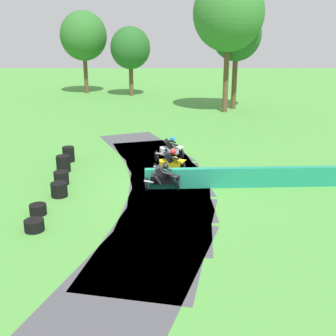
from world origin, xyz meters
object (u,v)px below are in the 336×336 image
(motorcycle_chase_yellow, at_px, (171,162))
(tire_stack_extra_b, at_px, (69,154))
(motorcycle_trailing_white, at_px, (171,149))
(tire_stack_extra_a, at_px, (63,164))
(tire_stack_near, at_px, (34,225))
(tire_stack_far, at_px, (61,178))
(tire_stack_mid_a, at_px, (38,210))
(tire_stack_mid_b, at_px, (59,190))
(motorcycle_lead_black, at_px, (164,177))

(motorcycle_chase_yellow, xyz_separation_m, tire_stack_extra_b, (-5.46, 2.29, -0.25))
(motorcycle_trailing_white, relative_size, tire_stack_extra_a, 2.14)
(tire_stack_near, relative_size, tire_stack_far, 1.03)
(tire_stack_mid_a, relative_size, tire_stack_far, 0.96)
(tire_stack_extra_a, height_order, tire_stack_extra_b, same)
(motorcycle_chase_yellow, height_order, tire_stack_extra_a, motorcycle_chase_yellow)
(tire_stack_far, distance_m, tire_stack_extra_a, 1.87)
(motorcycle_chase_yellow, distance_m, tire_stack_mid_b, 5.51)
(tire_stack_extra_b, bearing_deg, tire_stack_far, -83.18)
(motorcycle_lead_black, relative_size, motorcycle_trailing_white, 0.98)
(motorcycle_chase_yellow, xyz_separation_m, tire_stack_far, (-5.04, -1.22, -0.35))
(motorcycle_chase_yellow, xyz_separation_m, tire_stack_mid_b, (-4.79, -2.71, -0.35))
(motorcycle_lead_black, height_order, tire_stack_extra_a, motorcycle_lead_black)
(tire_stack_near, height_order, tire_stack_extra_a, tire_stack_extra_a)
(motorcycle_lead_black, xyz_separation_m, motorcycle_chase_yellow, (0.34, 2.16, 0.01))
(tire_stack_mid_a, distance_m, tire_stack_mid_b, 1.89)
(motorcycle_lead_black, relative_size, tire_stack_mid_a, 2.61)
(motorcycle_trailing_white, height_order, tire_stack_extra_b, motorcycle_trailing_white)
(motorcycle_trailing_white, relative_size, tire_stack_mid_a, 2.65)
(motorcycle_trailing_white, height_order, tire_stack_mid_a, motorcycle_trailing_white)
(motorcycle_trailing_white, distance_m, tire_stack_near, 9.64)
(tire_stack_mid_b, bearing_deg, tire_stack_near, -92.19)
(motorcycle_lead_black, bearing_deg, tire_stack_extra_a, 150.97)
(motorcycle_chase_yellow, relative_size, tire_stack_extra_b, 2.12)
(motorcycle_chase_yellow, bearing_deg, motorcycle_lead_black, -98.89)
(tire_stack_far, xyz_separation_m, tire_stack_extra_a, (-0.32, 1.84, 0.10))
(tire_stack_near, height_order, tire_stack_far, tire_stack_far)
(motorcycle_lead_black, xyz_separation_m, tire_stack_mid_b, (-4.45, -0.55, -0.34))
(tire_stack_far, relative_size, tire_stack_extra_b, 0.84)
(motorcycle_lead_black, bearing_deg, tire_stack_mid_a, -153.60)
(tire_stack_near, distance_m, tire_stack_far, 4.72)
(tire_stack_near, bearing_deg, motorcycle_trailing_white, 59.29)
(motorcycle_lead_black, xyz_separation_m, motorcycle_trailing_white, (0.34, 4.50, 0.01))
(motorcycle_trailing_white, height_order, tire_stack_near, motorcycle_trailing_white)
(tire_stack_near, height_order, tire_stack_extra_b, tire_stack_extra_b)
(motorcycle_chase_yellow, distance_m, tire_stack_extra_b, 5.92)
(tire_stack_mid_a, height_order, tire_stack_far, tire_stack_far)
(tire_stack_extra_a, bearing_deg, tire_stack_extra_b, 93.46)
(motorcycle_trailing_white, distance_m, tire_stack_extra_b, 5.47)
(tire_stack_mid_b, bearing_deg, tire_stack_extra_b, 97.62)
(tire_stack_near, xyz_separation_m, tire_stack_extra_b, (-0.54, 8.22, 0.20))
(motorcycle_chase_yellow, height_order, tire_stack_mid_a, motorcycle_chase_yellow)
(tire_stack_mid_b, bearing_deg, tire_stack_far, 99.49)
(tire_stack_mid_b, bearing_deg, motorcycle_chase_yellow, 29.50)
(tire_stack_mid_a, relative_size, tire_stack_mid_b, 0.93)
(motorcycle_trailing_white, xyz_separation_m, tire_stack_mid_b, (-4.79, -5.05, -0.35))
(motorcycle_chase_yellow, height_order, tire_stack_near, motorcycle_chase_yellow)
(motorcycle_trailing_white, relative_size, tire_stack_near, 2.46)
(tire_stack_mid_b, distance_m, tire_stack_extra_a, 3.38)
(tire_stack_near, xyz_separation_m, tire_stack_mid_a, (-0.26, 1.38, 0.00))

